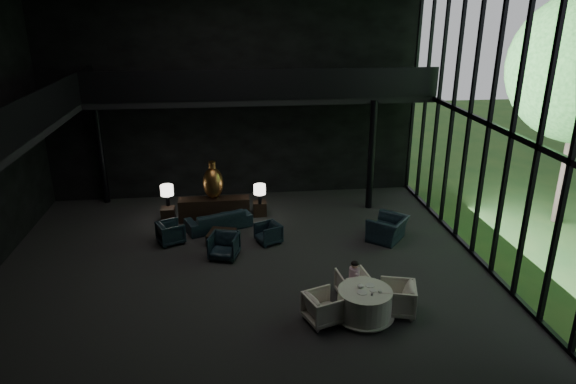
{
  "coord_description": "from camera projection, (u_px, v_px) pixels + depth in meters",
  "views": [
    {
      "loc": [
        -0.23,
        -13.26,
        7.19
      ],
      "look_at": [
        1.37,
        0.5,
        2.04
      ],
      "focal_mm": 32.0,
      "sensor_mm": 36.0,
      "label": 1
    }
  ],
  "objects": [
    {
      "name": "table_lamp_left",
      "position": [
        167.0,
        191.0,
        17.74
      ],
      "size": [
        0.44,
        0.44,
        0.74
      ],
      "color": "black",
      "rests_on": "side_table_left"
    },
    {
      "name": "dining_chair_east",
      "position": [
        397.0,
        295.0,
        12.49
      ],
      "size": [
        1.1,
        1.14,
        0.96
      ],
      "primitive_type": "imported",
      "rotation": [
        0.0,
        0.0,
        -1.84
      ],
      "color": "#F0E6CE",
      "rests_on": "floor"
    },
    {
      "name": "wall_front",
      "position": [
        248.0,
        222.0,
        7.9
      ],
      "size": [
        14.0,
        0.04,
        8.0
      ],
      "primitive_type": "cube",
      "color": "black",
      "rests_on": "ground"
    },
    {
      "name": "sofa",
      "position": [
        218.0,
        216.0,
        17.19
      ],
      "size": [
        2.35,
        1.44,
        0.88
      ],
      "primitive_type": "imported",
      "rotation": [
        0.0,
        0.0,
        3.51
      ],
      "color": "black",
      "rests_on": "floor"
    },
    {
      "name": "bronze_urn",
      "position": [
        213.0,
        183.0,
        17.67
      ],
      "size": [
        0.71,
        0.71,
        1.31
      ],
      "color": "#AE6832",
      "rests_on": "console"
    },
    {
      "name": "column_ne",
      "position": [
        371.0,
        156.0,
        18.43
      ],
      "size": [
        0.24,
        0.24,
        4.0
      ],
      "primitive_type": "cylinder",
      "color": "black",
      "rests_on": "floor"
    },
    {
      "name": "saucer",
      "position": [
        373.0,
        290.0,
        12.17
      ],
      "size": [
        0.17,
        0.17,
        0.01
      ],
      "primitive_type": "cylinder",
      "rotation": [
        0.0,
        0.0,
        0.08
      ],
      "color": "white",
      "rests_on": "dining_table"
    },
    {
      "name": "curtain_wall",
      "position": [
        489.0,
        124.0,
        14.24
      ],
      "size": [
        0.2,
        12.0,
        8.0
      ],
      "primitive_type": null,
      "color": "black",
      "rests_on": "ground"
    },
    {
      "name": "coffee_table",
      "position": [
        222.0,
        237.0,
        16.28
      ],
      "size": [
        0.99,
        0.99,
        0.35
      ],
      "primitive_type": "cube",
      "rotation": [
        0.0,
        0.0,
        -0.28
      ],
      "color": "black",
      "rests_on": "floor"
    },
    {
      "name": "console",
      "position": [
        214.0,
        209.0,
        17.94
      ],
      "size": [
        2.45,
        0.56,
        0.78
      ],
      "primitive_type": "cube",
      "color": "black",
      "rests_on": "floor"
    },
    {
      "name": "lounge_armchair_east",
      "position": [
        268.0,
        233.0,
        16.19
      ],
      "size": [
        0.82,
        0.84,
        0.67
      ],
      "primitive_type": "imported",
      "rotation": [
        0.0,
        0.0,
        -1.16
      ],
      "color": "black",
      "rests_on": "floor"
    },
    {
      "name": "plate_a",
      "position": [
        362.0,
        292.0,
        12.09
      ],
      "size": [
        0.27,
        0.27,
        0.02
      ],
      "primitive_type": "cylinder",
      "rotation": [
        0.0,
        0.0,
        0.12
      ],
      "color": "white",
      "rests_on": "dining_table"
    },
    {
      "name": "mezzanine_back",
      "position": [
        263.0,
        97.0,
        18.25
      ],
      "size": [
        12.0,
        2.0,
        0.25
      ],
      "primitive_type": "cube",
      "color": "black",
      "rests_on": "wall_back"
    },
    {
      "name": "wall_back",
      "position": [
        234.0,
        93.0,
        19.07
      ],
      "size": [
        14.0,
        0.04,
        8.0
      ],
      "primitive_type": "cube",
      "color": "black",
      "rests_on": "ground"
    },
    {
      "name": "coffee_cup",
      "position": [
        380.0,
        291.0,
        12.08
      ],
      "size": [
        0.09,
        0.09,
        0.06
      ],
      "primitive_type": "cylinder",
      "rotation": [
        0.0,
        0.0,
        0.08
      ],
      "color": "white",
      "rests_on": "saucer"
    },
    {
      "name": "floor",
      "position": [
        243.0,
        266.0,
        14.88
      ],
      "size": [
        14.0,
        12.0,
        0.02
      ],
      "primitive_type": "cube",
      "color": "black",
      "rests_on": "ground"
    },
    {
      "name": "lounge_armchair_west",
      "position": [
        171.0,
        232.0,
        16.17
      ],
      "size": [
        0.95,
        0.97,
        0.77
      ],
      "primitive_type": "imported",
      "rotation": [
        0.0,
        0.0,
        1.99
      ],
      "color": "black",
      "rests_on": "floor"
    },
    {
      "name": "window_armchair",
      "position": [
        388.0,
        223.0,
        16.31
      ],
      "size": [
        1.5,
        1.56,
        1.15
      ],
      "primitive_type": "imported",
      "rotation": [
        0.0,
        0.0,
        -2.27
      ],
      "color": "black",
      "rests_on": "floor"
    },
    {
      "name": "cream_pot",
      "position": [
        372.0,
        294.0,
        11.96
      ],
      "size": [
        0.06,
        0.06,
        0.06
      ],
      "primitive_type": "cylinder",
      "rotation": [
        0.0,
        0.0,
        -0.17
      ],
      "color": "#99999E",
      "rests_on": "dining_table"
    },
    {
      "name": "railing_back",
      "position": [
        265.0,
        85.0,
        17.11
      ],
      "size": [
        12.0,
        0.06,
        1.0
      ],
      "primitive_type": "cube",
      "color": "black",
      "rests_on": "mezzanine_back"
    },
    {
      "name": "dining_table",
      "position": [
        364.0,
        306.0,
        12.33
      ],
      "size": [
        1.47,
        1.47,
        0.75
      ],
      "color": "white",
      "rests_on": "floor"
    },
    {
      "name": "side_table_left",
      "position": [
        168.0,
        215.0,
        17.8
      ],
      "size": [
        0.46,
        0.46,
        0.51
      ],
      "primitive_type": "cube",
      "color": "black",
      "rests_on": "floor"
    },
    {
      "name": "table_lamp_right",
      "position": [
        260.0,
        190.0,
        17.91
      ],
      "size": [
        0.42,
        0.42,
        0.7
      ],
      "color": "black",
      "rests_on": "side_table_right"
    },
    {
      "name": "child",
      "position": [
        354.0,
        271.0,
        13.07
      ],
      "size": [
        0.27,
        0.27,
        0.58
      ],
      "rotation": [
        0.0,
        0.0,
        3.14
      ],
      "color": "pink",
      "rests_on": "dining_chair_north"
    },
    {
      "name": "column_nw",
      "position": [
        101.0,
        151.0,
        18.95
      ],
      "size": [
        0.24,
        0.24,
        4.0
      ],
      "primitive_type": "cylinder",
      "color": "black",
      "rests_on": "floor"
    },
    {
      "name": "cereal_bowl",
      "position": [
        360.0,
        286.0,
        12.3
      ],
      "size": [
        0.16,
        0.16,
        0.08
      ],
      "primitive_type": "ellipsoid",
      "color": "white",
      "rests_on": "dining_table"
    },
    {
      "name": "dining_chair_north",
      "position": [
        352.0,
        283.0,
        13.25
      ],
      "size": [
        0.81,
        0.77,
        0.75
      ],
      "primitive_type": "imported",
      "rotation": [
        0.0,
        0.0,
        3.26
      ],
      "color": "silver",
      "rests_on": "floor"
    },
    {
      "name": "dining_chair_west",
      "position": [
        323.0,
        306.0,
        12.14
      ],
      "size": [
        1.03,
        1.06,
        0.87
      ],
      "primitive_type": "imported",
      "rotation": [
        0.0,
        0.0,
        1.91
      ],
      "color": "beige",
      "rests_on": "floor"
    },
    {
      "name": "railing_left",
      "position": [
        36.0,
        113.0,
        12.73
      ],
      "size": [
        0.06,
        12.0,
        1.0
      ],
      "primitive_type": "cube",
      "color": "black",
      "rests_on": "mezzanine_left"
    },
    {
      "name": "lounge_armchair_south",
      "position": [
        224.0,
        244.0,
        15.21
      ],
      "size": [
        1.06,
        1.02,
        0.89
      ],
      "primitive_type": "imported",
      "rotation": [
        0.0,
        0.0,
        -0.28
      ],
      "color": "black",
      "rests_on": "floor"
    },
    {
      "name": "side_table_right",
      "position": [
        260.0,
        208.0,
        18.34
      ],
      "size": [
        0.47,
        0.47,
        0.51
      ],
      "primitive_type": "cube",
      "color": "black",
      "rests_on": "floor"
    },
    {
      "name": "plate_b",
      "position": [
        370.0,
        285.0,
        12.39
      ],
      "size": [
        0.23,
        0.23,
        0.02
      ],
      "primitive_type": "cylinder",
      "rotation": [
        0.0,
        0.0,
        -0.0
      ],
      "color": "white",
      "rests_on": "dining_table"
    }
  ]
}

